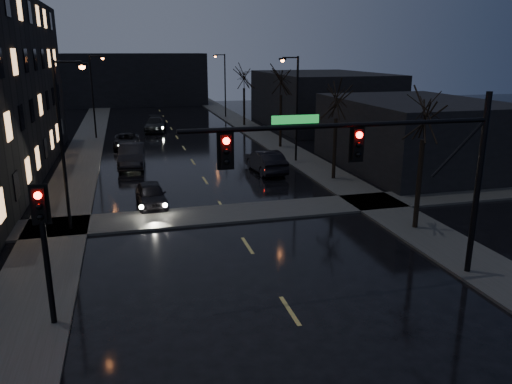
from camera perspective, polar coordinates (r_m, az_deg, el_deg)
sidewalk_left at (r=42.16m, az=-19.32°, el=3.56°), size 3.00×140.00×0.12m
sidewalk_right at (r=44.09m, az=3.30°, el=4.93°), size 3.00×140.00×0.12m
sidewalk_cross at (r=26.49m, az=-3.30°, el=-2.48°), size 40.00×3.00×0.12m
commercial_right_near at (r=38.54m, az=17.59°, el=6.33°), size 10.00×14.00×5.00m
commercial_right_far at (r=58.68m, az=7.43°, el=10.44°), size 12.00×18.00×6.00m
far_block at (r=84.31m, az=-13.68°, el=12.42°), size 22.00×10.00×8.00m
signal_mast at (r=17.85m, az=14.98°, el=3.97°), size 11.11×0.41×7.00m
signal_pole_left at (r=16.30m, az=-23.10°, el=-4.69°), size 0.35×0.41×4.53m
tree_near at (r=24.25m, az=18.91°, el=9.90°), size 3.52×3.52×8.08m
tree_mid_a at (r=33.07m, az=9.25°, el=11.21°), size 3.30×3.30×7.58m
tree_mid_b at (r=44.25m, az=2.90°, el=13.53°), size 3.74×3.74×8.59m
tree_far at (r=57.77m, az=-1.39°, el=13.53°), size 3.43×3.43×7.88m
streetlight_l_near at (r=24.59m, az=-20.93°, el=6.38°), size 1.53×0.28×8.00m
streetlight_l_far at (r=51.38m, az=-17.98°, el=11.06°), size 1.53×0.28×8.00m
streetlight_r_mid at (r=38.43m, az=4.41°, el=10.41°), size 1.53×0.28×8.00m
streetlight_r_far at (r=65.48m, az=-3.75°, el=12.64°), size 1.53×0.28×8.00m
oncoming_car_a at (r=28.40m, az=-11.93°, el=-0.27°), size 1.75×3.96×1.32m
oncoming_car_b at (r=38.37m, az=-14.04°, el=4.05°), size 2.11×5.28×1.71m
oncoming_car_c at (r=46.14m, az=-14.59°, el=5.69°), size 2.34×4.77×1.31m
oncoming_car_d at (r=55.38m, az=-11.43°, el=7.62°), size 2.82×5.47×1.52m
lead_car at (r=35.55m, az=1.10°, el=3.53°), size 2.03×4.96×1.60m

